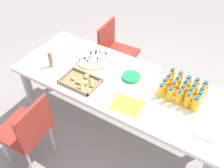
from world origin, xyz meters
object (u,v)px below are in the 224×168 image
chair_far_right (28,129)px  juice_bottle_4 (171,76)px  snack_tray (82,82)px  juice_bottle_10 (199,99)px  juice_bottle_11 (190,95)px  juice_bottle_5 (201,94)px  cardboard_tube (51,59)px  juice_bottle_17 (179,98)px  napkin_stack (204,132)px  chair_near_right (115,49)px  juice_bottle_16 (187,101)px  juice_bottle_7 (185,87)px  juice_bottle_6 (193,90)px  party_table (120,86)px  juice_bottle_8 (177,84)px  juice_bottle_19 (161,91)px  juice_bottle_12 (182,92)px  juice_bottle_1 (196,86)px  juice_bottle_2 (188,83)px  juice_bottle_0 (204,88)px  juice_bottle_3 (180,79)px  juice_bottle_14 (165,86)px  juice_bottle_15 (195,104)px  juice_bottle_13 (173,89)px  paper_folder (127,105)px  juice_bottle_18 (170,95)px  juice_bottle_9 (168,81)px  plate_stack (131,77)px  fruit_pizza (94,58)px

chair_far_right → juice_bottle_4: 1.38m
chair_far_right → snack_tray: size_ratio=2.38×
juice_bottle_10 → juice_bottle_11: bearing=0.1°
juice_bottle_5 → cardboard_tube: 1.44m
juice_bottle_4 → cardboard_tube: (1.10, 0.41, 0.02)m
juice_bottle_17 → napkin_stack: bearing=147.7°
chair_near_right → juice_bottle_16: size_ratio=5.59×
juice_bottle_7 → juice_bottle_6: bearing=-173.5°
party_table → snack_tray: size_ratio=5.96×
juice_bottle_8 → juice_bottle_17: bearing=116.2°
juice_bottle_6 → juice_bottle_19: size_ratio=0.93×
chair_far_right → juice_bottle_17: (-1.07, -0.76, 0.31)m
juice_bottle_10 → juice_bottle_12: juice_bottle_10 is taller
juice_bottle_1 → juice_bottle_17: 0.24m
juice_bottle_17 → napkin_stack: 0.34m
juice_bottle_7 → juice_bottle_4: bearing=-27.0°
juice_bottle_2 → juice_bottle_12: size_ratio=0.93×
party_table → napkin_stack: bearing=168.6°
juice_bottle_2 → juice_bottle_4: 0.16m
party_table → chair_near_right: size_ratio=2.51×
chair_near_right → juice_bottle_0: 1.32m
chair_near_right → juice_bottle_3: (-0.97, 0.47, 0.31)m
juice_bottle_10 → juice_bottle_16: bearing=45.8°
juice_bottle_14 → snack_tray: juice_bottle_14 is taller
juice_bottle_11 → juice_bottle_15: 0.10m
juice_bottle_13 → paper_folder: size_ratio=0.56×
juice_bottle_19 → juice_bottle_18: bearing=178.5°
juice_bottle_1 → napkin_stack: bearing=117.4°
juice_bottle_15 → napkin_stack: (-0.14, 0.18, -0.06)m
juice_bottle_12 → napkin_stack: bearing=137.6°
juice_bottle_0 → juice_bottle_7: juice_bottle_7 is taller
juice_bottle_13 → juice_bottle_17: bearing=134.6°
chair_far_right → juice_bottle_18: size_ratio=5.67×
juice_bottle_4 → juice_bottle_0: bearing=-179.8°
juice_bottle_9 → juice_bottle_19: juice_bottle_19 is taller
juice_bottle_14 → plate_stack: bearing=-1.5°
juice_bottle_4 → juice_bottle_11: juice_bottle_4 is taller
juice_bottle_4 → snack_tray: juice_bottle_4 is taller
juice_bottle_4 → juice_bottle_2: bearing=179.8°
chair_near_right → juice_bottle_19: 1.18m
juice_bottle_15 → cardboard_tube: (1.40, 0.18, 0.02)m
juice_bottle_17 → snack_tray: (0.85, 0.22, -0.06)m
chair_near_right → juice_bottle_6: size_ratio=6.19×
party_table → juice_bottle_5: juice_bottle_5 is taller
party_table → juice_bottle_14: juice_bottle_14 is taller
party_table → juice_bottle_19: 0.42m
juice_bottle_3 → paper_folder: 0.55m
juice_bottle_6 → paper_folder: bearing=43.2°
juice_bottle_1 → juice_bottle_3: bearing=-4.1°
fruit_pizza → juice_bottle_0: bearing=-175.2°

